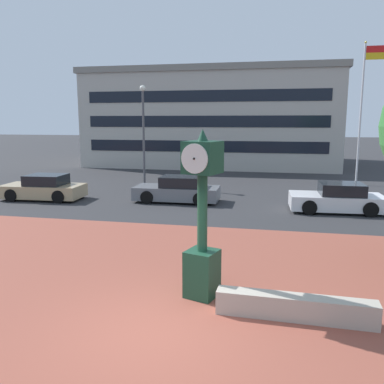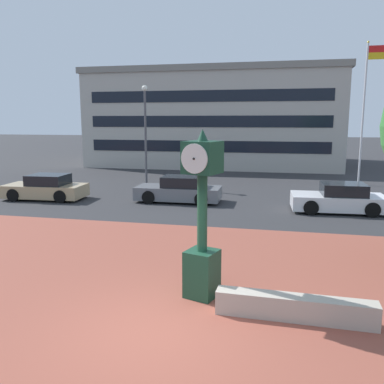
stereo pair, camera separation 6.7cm
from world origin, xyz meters
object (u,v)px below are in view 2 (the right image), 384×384
(civic_building, at_px, (219,119))
(street_clock, at_px, (202,221))
(car_street_near, at_px, (339,199))
(car_street_far, at_px, (179,190))
(flagpole_primary, at_px, (366,105))
(street_lamp_post, at_px, (145,124))
(car_street_mid, at_px, (46,188))

(civic_building, bearing_deg, street_clock, -82.08)
(car_street_near, height_order, car_street_far, same)
(flagpole_primary, bearing_deg, street_clock, -109.88)
(car_street_far, height_order, flagpole_primary, flagpole_primary)
(flagpole_primary, distance_m, street_lamp_post, 13.53)
(street_clock, bearing_deg, street_lamp_post, 130.32)
(car_street_mid, bearing_deg, car_street_near, -92.64)
(car_street_near, height_order, civic_building, civic_building)
(car_street_far, bearing_deg, car_street_mid, 95.82)
(car_street_near, xyz_separation_m, civic_building, (-8.51, 20.55, 3.63))
(car_street_mid, distance_m, car_street_far, 6.92)
(car_street_near, distance_m, street_lamp_post, 12.55)
(street_clock, distance_m, car_street_mid, 14.16)
(street_clock, bearing_deg, car_street_near, 84.18)
(flagpole_primary, bearing_deg, car_street_far, -142.12)
(car_street_far, distance_m, street_lamp_post, 6.65)
(street_lamp_post, bearing_deg, flagpole_primary, 12.29)
(car_street_far, bearing_deg, street_clock, -164.20)
(street_clock, height_order, civic_building, civic_building)
(car_street_far, xyz_separation_m, flagpole_primary, (9.83, 7.65, 4.37))
(car_street_near, bearing_deg, car_street_far, 81.96)
(car_street_near, height_order, flagpole_primary, flagpole_primary)
(car_street_mid, bearing_deg, civic_building, -18.82)
(flagpole_primary, bearing_deg, civic_building, 131.74)
(street_clock, relative_size, car_street_near, 0.93)
(civic_building, bearing_deg, car_street_near, -67.49)
(civic_building, bearing_deg, street_lamp_post, -98.69)
(street_clock, height_order, car_street_far, street_clock)
(car_street_near, height_order, street_lamp_post, street_lamp_post)
(street_lamp_post, bearing_deg, street_clock, -67.05)
(car_street_near, relative_size, flagpole_primary, 0.47)
(car_street_far, bearing_deg, car_street_near, -96.37)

